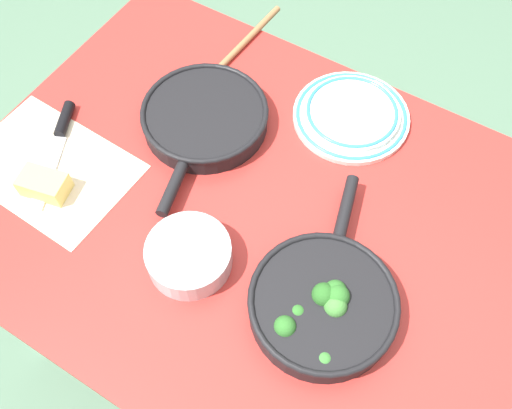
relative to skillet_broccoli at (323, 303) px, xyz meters
name	(u,v)px	position (x,y,z in m)	size (l,w,h in m)	color
ground_plane	(256,333)	(0.21, -0.11, -0.80)	(14.00, 14.00, 0.00)	#51755B
dining_table_red	(256,231)	(0.21, -0.11, -0.12)	(1.17, 0.87, 0.77)	#B72D28
skillet_broccoli	(323,303)	(0.00, 0.00, 0.00)	(0.26, 0.39, 0.07)	black
skillet_eggs	(205,117)	(0.41, -0.24, -0.01)	(0.27, 0.38, 0.05)	black
wooden_spoon	(218,69)	(0.47, -0.38, -0.02)	(0.05, 0.40, 0.02)	#996B42
parchment_sheet	(50,167)	(0.62, 0.02, -0.03)	(0.35, 0.25, 0.00)	beige
grater_knife	(59,139)	(0.65, -0.04, -0.02)	(0.14, 0.25, 0.02)	silver
cheese_block	(44,185)	(0.58, 0.07, -0.01)	(0.10, 0.08, 0.04)	#EACC66
dinner_plate_stack	(351,114)	(0.15, -0.42, -0.02)	(0.25, 0.25, 0.03)	silver
prep_bowl_steel	(189,256)	(0.25, 0.05, 0.00)	(0.16, 0.16, 0.05)	#B7B7BC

